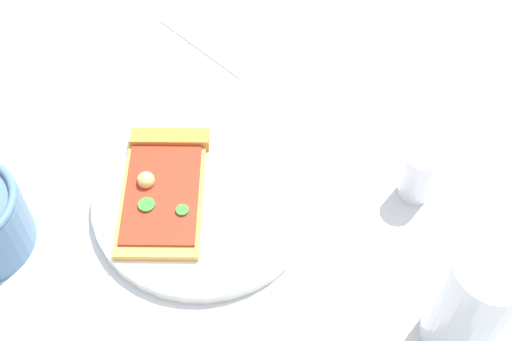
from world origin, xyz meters
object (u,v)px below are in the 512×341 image
plate (204,200)px  paper_napkin (239,20)px  pizza_slice_main (163,184)px  pepper_shaker (420,172)px  soda_glass (473,305)px

plate → paper_napkin: bearing=135.2°
plate → pizza_slice_main: pizza_slice_main is taller
plate → pepper_shaker: bearing=55.6°
pizza_slice_main → soda_glass: size_ratio=1.28×
plate → pizza_slice_main: size_ratio=1.35×
pizza_slice_main → pepper_shaker: size_ratio=2.32×
paper_napkin → plate: bearing=-44.8°
plate → paper_napkin: 0.28m
soda_glass → paper_napkin: bearing=167.6°
pepper_shaker → soda_glass: bearing=-31.9°
plate → soda_glass: 0.29m
paper_napkin → pepper_shaker: size_ratio=2.00×
pizza_slice_main → soda_glass: (0.30, 0.12, 0.04)m
plate → pepper_shaker: pepper_shaker is taller
soda_glass → pepper_shaker: bearing=148.1°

